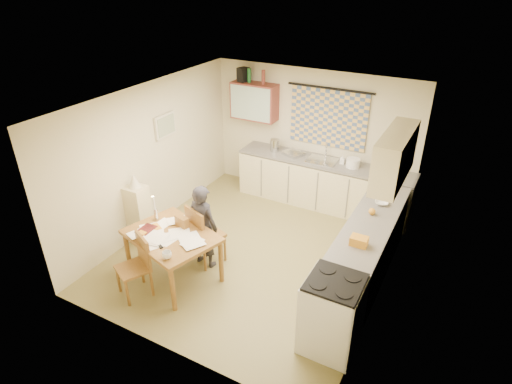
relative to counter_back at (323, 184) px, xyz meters
The scene contains 44 objects.
floor 2.04m from the counter_back, 101.29° to the right, with size 4.00×4.50×0.02m, color olive.
ceiling 2.86m from the counter_back, 101.29° to the right, with size 4.00×4.50×0.02m, color white.
wall_back 0.94m from the counter_back, 141.47° to the left, with size 4.00×0.02×2.50m, color beige.
wall_front 4.30m from the counter_back, 95.28° to the right, with size 4.00×0.02×2.50m, color beige.
wall_left 3.19m from the counter_back, 140.90° to the right, with size 0.02×4.50×2.50m, color beige.
wall_right 2.66m from the counter_back, 50.27° to the right, with size 0.02×4.50×2.50m, color beige.
window_blind 1.23m from the counter_back, 108.30° to the left, with size 1.45×0.03×1.05m, color #3F5682.
curtain_rod 1.77m from the counter_back, 109.65° to the left, with size 0.04×0.04×1.60m, color black.
wall_cabinet 2.05m from the counter_back, behind, with size 0.90×0.34×0.70m, color maroon.
wall_cabinet_glass 2.05m from the counter_back, behind, with size 0.84×0.02×0.64m, color #99B2A5.
upper_cabinet_right 2.45m from the counter_back, 44.18° to the right, with size 0.34×1.30×0.70m, color #CCBF8D.
framed_print 3.09m from the counter_back, 146.70° to the right, with size 0.04×0.50×0.40m, color beige.
print_canvas 3.07m from the counter_back, 146.42° to the right, with size 0.01×0.42×0.32m, color #B7B8A5.
counter_back is the anchor object (origin of this frame).
counter_right 2.25m from the counter_back, 54.40° to the right, with size 0.62×2.95×0.92m.
stove 3.46m from the counter_back, 67.76° to the right, with size 0.65×0.65×1.00m.
sink 0.43m from the counter_back, behind, with size 0.55×0.45×0.10m, color silver.
tap 0.64m from the counter_back, 104.36° to the left, with size 0.03×0.03×0.28m, color silver.
dish_rack 0.80m from the counter_back, behind, with size 0.35×0.30×0.06m, color silver.
kettle 1.18m from the counter_back, behind, with size 0.18×0.18×0.24m, color silver.
mixing_bowl 0.76m from the counter_back, ahead, with size 0.24×0.24×0.16m, color white.
soap_bottle 0.64m from the counter_back, ahead, with size 0.08×0.09×0.17m, color white.
bowl 1.77m from the counter_back, 39.75° to the right, with size 0.25×0.25×0.05m, color white.
orange_bag 2.69m from the counter_back, 60.21° to the right, with size 0.22×0.16×0.12m, color orange.
fruit_orange 1.99m from the counter_back, 49.11° to the right, with size 0.10×0.10×0.10m, color orange.
speaker 2.56m from the counter_back, behind, with size 0.16×0.20×0.26m, color black.
bottle_green 2.47m from the counter_back, behind, with size 0.07×0.07×0.26m, color #195926.
bottle_brown 2.28m from the counter_back, behind, with size 0.07×0.07×0.26m, color maroon.
dining_table 3.27m from the counter_back, 110.65° to the right, with size 1.48×1.28×0.75m.
chair_far 2.69m from the counter_back, 110.79° to the right, with size 0.57×0.57×0.99m.
chair_near 3.87m from the counter_back, 111.18° to the right, with size 0.55×0.55×0.90m.
person 2.75m from the counter_back, 110.10° to the right, with size 0.52×0.36×1.36m, color black.
shelf_stand 3.40m from the counter_back, 130.96° to the right, with size 0.32×0.30×1.01m, color #CCBF8D.
lampshade 3.47m from the counter_back, 130.96° to the right, with size 0.20×0.20×0.22m, color beige.
letter_rack 3.06m from the counter_back, 112.11° to the right, with size 0.22×0.10×0.16m, color brown.
mug 3.64m from the counter_back, 103.58° to the right, with size 0.17×0.17×0.10m, color white.
magazine 3.56m from the counter_back, 117.38° to the right, with size 0.22×0.28×0.03m, color maroon.
book 3.44m from the counter_back, 117.44° to the right, with size 0.30×0.32×0.02m, color orange.
orange_box 3.60m from the counter_back, 114.86° to the right, with size 0.12×0.08×0.04m, color orange.
eyeglasses 3.55m from the counter_back, 108.20° to the right, with size 0.13×0.04×0.02m, color black.
candle_holder 3.28m from the counter_back, 119.33° to the right, with size 0.06×0.06×0.18m, color silver.
candle 3.32m from the counter_back, 119.26° to the right, with size 0.02×0.02×0.22m, color white.
candle_flame 3.37m from the counter_back, 118.88° to the right, with size 0.02×0.02×0.02m, color #FFCC66.
papers 3.35m from the counter_back, 111.08° to the right, with size 1.17×0.99×0.02m.
Camera 1 is at (2.69, -4.98, 4.15)m, focal length 30.00 mm.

